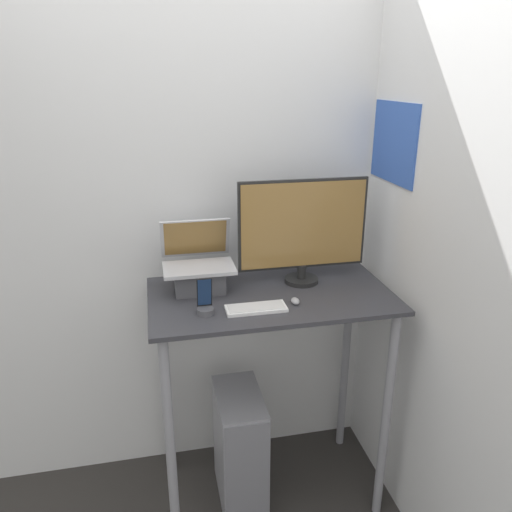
# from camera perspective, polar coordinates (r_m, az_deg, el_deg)

# --- Properties ---
(wall_back) EXTENTS (6.00, 0.05, 2.60)m
(wall_back) POSITION_cam_1_polar(r_m,az_deg,el_deg) (2.46, -0.33, 3.73)
(wall_back) COLOR silver
(wall_back) RESTS_ON ground_plane
(wall_side_right) EXTENTS (0.06, 6.00, 2.60)m
(wall_side_right) POSITION_cam_1_polar(r_m,az_deg,el_deg) (2.09, 20.39, -0.62)
(wall_side_right) COLOR silver
(wall_side_right) RESTS_ON ground_plane
(desk) EXTENTS (1.06, 0.59, 1.09)m
(desk) POSITION_cam_1_polar(r_m,az_deg,el_deg) (2.28, 1.65, -9.15)
(desk) COLOR #333338
(desk) RESTS_ON ground_plane
(laptop) EXTENTS (0.31, 0.26, 0.30)m
(laptop) POSITION_cam_1_polar(r_m,az_deg,el_deg) (2.20, -6.56, -1.74)
(laptop) COLOR #4C4C51
(laptop) RESTS_ON desk
(monitor) EXTENTS (0.59, 0.15, 0.48)m
(monitor) POSITION_cam_1_polar(r_m,az_deg,el_deg) (2.23, 5.37, 2.94)
(monitor) COLOR black
(monitor) RESTS_ON desk
(keyboard) EXTENTS (0.25, 0.10, 0.02)m
(keyboard) POSITION_cam_1_polar(r_m,az_deg,el_deg) (2.03, 0.01, -5.98)
(keyboard) COLOR white
(keyboard) RESTS_ON desk
(mouse) EXTENTS (0.03, 0.05, 0.02)m
(mouse) POSITION_cam_1_polar(r_m,az_deg,el_deg) (2.09, 4.51, -5.15)
(mouse) COLOR #99999E
(mouse) RESTS_ON desk
(cell_phone) EXTENTS (0.07, 0.07, 0.16)m
(cell_phone) POSITION_cam_1_polar(r_m,az_deg,el_deg) (2.00, -5.85, -5.43)
(cell_phone) COLOR #4C4C51
(cell_phone) RESTS_ON desk
(computer_tower) EXTENTS (0.21, 0.39, 0.59)m
(computer_tower) POSITION_cam_1_polar(r_m,az_deg,el_deg) (2.58, -1.85, -21.01)
(computer_tower) COLOR gray
(computer_tower) RESTS_ON ground_plane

